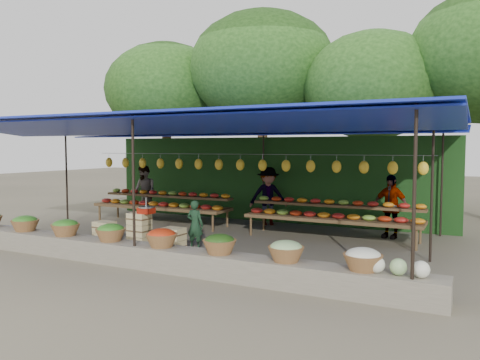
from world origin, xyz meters
The scene contains 16 objects.
ground centered at (0.00, 0.00, 0.00)m, with size 60.00×60.00×0.00m, color brown.
stone_curb centered at (0.00, -2.75, 0.20)m, with size 10.60×0.55×0.40m, color #655E51.
stall_canopy centered at (0.00, 0.06, 2.68)m, with size 10.80×6.60×2.82m.
produce_baskets centered at (-0.10, -2.75, 0.56)m, with size 8.98×0.58×0.34m.
netting_backdrop centered at (0.00, 3.15, 1.25)m, with size 10.60×0.06×2.50m, color #1F4C1B.
tree_row centered at (0.50, 6.09, 4.70)m, with size 16.51×5.50×7.12m.
fruit_table_left centered at (-2.49, 1.35, 0.61)m, with size 4.21×0.95×0.93m.
fruit_table_right centered at (2.51, 1.35, 0.61)m, with size 4.21×0.95×0.93m.
crate_counter centered at (-1.04, -1.51, 0.31)m, with size 2.37×0.36×0.77m.
weighing_scale centered at (-0.81, -1.51, 0.85)m, with size 0.33×0.33×0.35m.
vendor_seated centered at (0.17, -1.09, 0.53)m, with size 0.39×0.26×1.07m, color #18361F.
customer_left centered at (-3.70, 2.08, 0.82)m, with size 0.79×0.62×1.63m, color slate.
customer_mid centered at (0.32, 2.53, 0.82)m, with size 1.06×0.61×1.64m, color slate.
customer_right centered at (3.71, 2.12, 0.77)m, with size 0.90×0.38×1.54m, color slate.
blue_crate_front centered at (-4.01, -2.52, 0.15)m, with size 0.52×0.37×0.31m, color navy.
blue_crate_back centered at (-4.67, -2.08, 0.14)m, with size 0.45×0.32×0.27m, color navy.
Camera 1 is at (5.52, -9.56, 2.20)m, focal length 35.00 mm.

